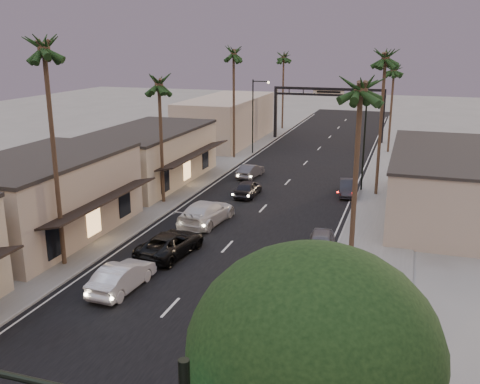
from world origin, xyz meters
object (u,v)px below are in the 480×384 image
Objects in this scene: corner_tree at (316,362)px; palm_ra at (361,82)px; oncoming_silver at (122,277)px; streetlight_left at (255,111)px; palm_ld at (234,50)px; palm_rb at (386,53)px; palm_lc at (159,79)px; curbside_black at (303,279)px; palm_far at (284,54)px; oncoming_pickup at (171,244)px; streetlight_right at (361,134)px; palm_rc at (394,66)px; arch at (328,101)px; palm_lb at (43,41)px.

palm_ra is (-0.88, 16.55, 5.46)m from corner_tree.
streetlight_left is at bearing -81.84° from oncoming_silver.
palm_ld is 20.42m from palm_rb.
palm_lc reaches higher than streetlight_left.
palm_far is at bearing 99.08° from curbside_black.
oncoming_pickup is (5.57, -29.41, -11.65)m from palm_ld.
streetlight_right is at bearing 82.46° from curbside_black.
palm_rb is at bearing -114.67° from oncoming_pickup.
palm_rb is 2.55× the size of curbside_black.
palm_rc is 0.92× the size of palm_far.
arch is 44.77m from oncoming_pickup.
palm_ld is (0.00, 33.00, -0.97)m from palm_lb.
palm_lc is 42.01m from palm_far.
streetlight_left is 38.34m from oncoming_silver.
curbside_black is (9.63, 2.84, 0.02)m from oncoming_silver.
palm_ld is (-1.68, -3.00, 7.09)m from streetlight_left.
palm_ra is at bearing -34.90° from palm_lc.
arch reaches higher than oncoming_pickup.
corner_tree is 22.64m from oncoming_pickup.
palm_lb reaches higher than palm_rc.
arch is 1.07× the size of palm_rb.
curbside_black is at bearing -41.47° from palm_lc.
palm_lc is (-18.08, 28.55, 4.49)m from corner_tree.
arch is (-9.48, 62.55, -0.45)m from corner_tree.
corner_tree is 1.58× the size of curbside_black.
palm_ra is 56.58m from palm_far.
corner_tree is at bearing -86.11° from streetlight_right.
arch is 2.75× the size of oncoming_pickup.
palm_lb is 45.48m from palm_rc.
palm_far reaches higher than palm_lc.
curbside_black is at bearing 171.51° from oncoming_pickup.
palm_lb is (-15.52, -23.00, 8.06)m from streetlight_right.
palm_rb is 1.16× the size of palm_rc.
oncoming_pickup is (-3.03, -44.41, -4.77)m from arch.
palm_ld is 19.51m from palm_rc.
streetlight_right reaches higher than oncoming_silver.
oncoming_pickup is (-9.95, -19.41, -4.56)m from streetlight_right.
arch is at bearing 100.59° from palm_ra.
streetlight_right is 19.75m from palm_rc.
palm_ra is 2.37× the size of curbside_black.
streetlight_left reaches higher than oncoming_silver.
palm_rc reaches higher than oncoming_silver.
palm_lc reaches higher than streetlight_right.
palm_rc is 2.54× the size of oncoming_silver.
palm_lc is at bearing -90.00° from palm_ld.
palm_far is 59.09m from oncoming_silver.
palm_lb is 13.75m from oncoming_silver.
arch is 18.61m from palm_ld.
palm_rc is at bearing 27.62° from palm_ld.
palm_ra is 20.02m from palm_rb.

